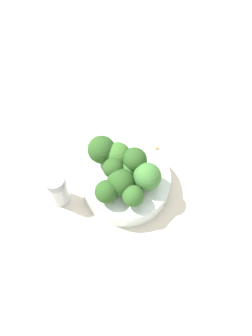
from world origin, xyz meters
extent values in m
plane|color=beige|center=(0.00, 0.00, 0.00)|extent=(3.00, 3.00, 0.00)
cylinder|color=silver|center=(0.00, 0.00, 0.02)|extent=(0.17, 0.17, 0.04)
cylinder|color=#7A9E5B|center=(-0.01, -0.02, 0.06)|extent=(0.02, 0.02, 0.03)
sphere|color=#28511E|center=(-0.01, -0.02, 0.08)|extent=(0.04, 0.04, 0.04)
cylinder|color=#7A9E5B|center=(0.04, 0.02, 0.05)|extent=(0.02, 0.02, 0.02)
sphere|color=#3D7533|center=(0.04, 0.02, 0.07)|extent=(0.05, 0.05, 0.05)
cylinder|color=#84AD66|center=(-0.03, 0.01, 0.06)|extent=(0.02, 0.02, 0.03)
sphere|color=#386B28|center=(-0.03, 0.01, 0.08)|extent=(0.05, 0.05, 0.05)
cylinder|color=#84AD66|center=(0.00, 0.00, 0.05)|extent=(0.01, 0.01, 0.02)
sphere|color=#3D7533|center=(0.00, 0.00, 0.07)|extent=(0.04, 0.04, 0.04)
cylinder|color=#8EB770|center=(0.00, 0.02, 0.06)|extent=(0.02, 0.02, 0.03)
sphere|color=#28511E|center=(0.00, 0.02, 0.08)|extent=(0.05, 0.05, 0.05)
cylinder|color=#7A9E5B|center=(0.01, -0.02, 0.05)|extent=(0.01, 0.01, 0.02)
sphere|color=#28511E|center=(0.01, -0.02, 0.07)|extent=(0.05, 0.05, 0.05)
cylinder|color=#8EB770|center=(-0.06, -0.01, 0.06)|extent=(0.02, 0.02, 0.03)
sphere|color=#28511E|center=(-0.06, -0.01, 0.08)|extent=(0.05, 0.05, 0.05)
cylinder|color=#7A9E5B|center=(0.05, -0.03, 0.05)|extent=(0.02, 0.02, 0.02)
sphere|color=#2D5B23|center=(0.05, -0.03, 0.07)|extent=(0.04, 0.04, 0.04)
cylinder|color=#8EB770|center=(0.01, -0.06, 0.05)|extent=(0.02, 0.02, 0.02)
sphere|color=#28511E|center=(0.01, -0.06, 0.07)|extent=(0.04, 0.04, 0.04)
cylinder|color=#B2B7BC|center=(-0.07, -0.11, 0.03)|extent=(0.04, 0.04, 0.06)
cylinder|color=gray|center=(-0.07, -0.11, 0.07)|extent=(0.04, 0.04, 0.02)
cube|color=#AD7F4C|center=(-0.12, -0.08, 0.00)|extent=(0.01, 0.01, 0.01)
cube|color=#AD7F4C|center=(-0.02, 0.11, 0.00)|extent=(0.01, 0.01, 0.01)
camera|label=1|loc=(0.21, -0.20, 0.58)|focal=35.00mm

